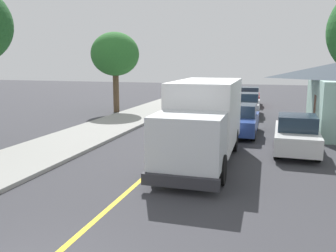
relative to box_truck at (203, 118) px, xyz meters
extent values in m
cube|color=gold|center=(-1.54, 0.92, -1.76)|extent=(0.16, 56.00, 0.01)
cube|color=white|center=(-0.01, 0.73, 0.13)|extent=(2.49, 5.04, 2.60)
cube|color=silver|center=(0.05, -2.77, -0.32)|extent=(2.31, 2.04, 1.70)
cube|color=#1E2D3D|center=(0.06, -3.67, 0.06)|extent=(2.04, 0.12, 0.75)
cube|color=#2D2D33|center=(0.07, -3.85, -1.35)|extent=(2.40, 0.24, 0.36)
cylinder|color=black|center=(1.10, -2.55, -1.27)|extent=(0.32, 1.01, 1.00)
cylinder|color=black|center=(-1.00, -2.58, -1.27)|extent=(0.32, 1.01, 1.00)
cylinder|color=black|center=(1.01, 2.00, -1.27)|extent=(0.32, 1.01, 1.00)
cylinder|color=black|center=(-1.08, 1.97, -1.27)|extent=(0.32, 1.01, 1.00)
cube|color=#2D4793|center=(0.93, 5.75, -1.12)|extent=(1.81, 4.40, 0.76)
cube|color=#1E2D3D|center=(0.93, 5.90, -0.42)|extent=(1.59, 1.80, 0.64)
cylinder|color=black|center=(1.72, 4.34, -1.45)|extent=(0.22, 0.64, 0.64)
cylinder|color=black|center=(0.14, 4.34, -1.45)|extent=(0.22, 0.64, 0.64)
cylinder|color=black|center=(1.73, 7.15, -1.45)|extent=(0.22, 0.64, 0.64)
cylinder|color=black|center=(0.15, 7.16, -1.45)|extent=(0.22, 0.64, 0.64)
cube|color=#B7B7BC|center=(0.73, 13.04, -1.12)|extent=(1.90, 4.44, 0.76)
cube|color=#1E2D3D|center=(0.73, 13.19, -0.42)|extent=(1.62, 1.84, 0.64)
cylinder|color=black|center=(1.56, 11.65, -1.45)|extent=(0.23, 0.64, 0.64)
cylinder|color=black|center=(-0.02, 11.61, -1.45)|extent=(0.23, 0.64, 0.64)
cylinder|color=black|center=(1.49, 14.46, -1.45)|extent=(0.23, 0.64, 0.64)
cylinder|color=black|center=(-0.09, 14.43, -1.45)|extent=(0.23, 0.64, 0.64)
cube|color=maroon|center=(0.47, 19.26, -1.12)|extent=(1.99, 4.48, 0.76)
cube|color=#1E2D3D|center=(0.46, 19.41, -0.42)|extent=(1.66, 1.87, 0.64)
cylinder|color=black|center=(1.32, 17.89, -1.45)|extent=(0.25, 0.65, 0.64)
cylinder|color=black|center=(-0.26, 17.82, -1.45)|extent=(0.25, 0.65, 0.64)
cylinder|color=black|center=(1.20, 20.70, -1.45)|extent=(0.25, 0.65, 0.64)
cylinder|color=black|center=(-0.38, 20.63, -1.45)|extent=(0.25, 0.65, 0.64)
cube|color=silver|center=(3.66, 2.65, -1.12)|extent=(1.86, 4.43, 0.76)
cube|color=#1E2D3D|center=(3.65, 2.50, -0.42)|extent=(1.61, 1.82, 0.64)
cylinder|color=black|center=(2.89, 4.07, -1.45)|extent=(0.23, 0.64, 0.64)
cylinder|color=black|center=(4.47, 4.04, -1.45)|extent=(0.23, 0.64, 0.64)
cylinder|color=black|center=(2.85, 1.25, -1.45)|extent=(0.23, 0.64, 0.64)
cylinder|color=black|center=(4.43, 1.23, -1.45)|extent=(0.23, 0.64, 0.64)
cube|color=brown|center=(4.92, 7.89, -0.72)|extent=(0.10, 1.00, 2.10)
cylinder|color=brown|center=(-9.33, 11.83, -0.28)|extent=(0.46, 0.46, 2.96)
ellipsoid|color=#2D702D|center=(-9.33, 11.83, 2.78)|extent=(3.72, 3.72, 3.35)
camera|label=1|loc=(2.62, -13.52, 2.18)|focal=37.55mm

